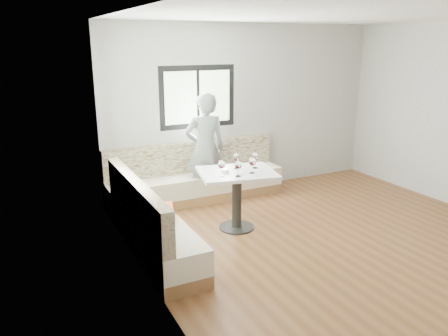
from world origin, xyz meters
The scene contains 10 objects.
room centered at (-0.08, 0.08, 1.41)m, with size 5.01×5.01×2.81m.
banquette centered at (-1.59, 1.63, 0.33)m, with size 2.90×2.80×0.95m.
table centered at (-0.99, 0.99, 0.62)m, with size 1.15×0.98×0.82m.
person centered at (-0.96, 2.09, 0.88)m, with size 0.65×0.42×1.77m, color slate.
olive_ramekin centered at (-1.16, 1.03, 0.85)m, with size 0.11×0.11×0.04m.
wine_glass_a centered at (-1.28, 0.88, 0.98)m, with size 0.10×0.10×0.22m.
wine_glass_b centered at (-1.09, 0.78, 0.98)m, with size 0.10×0.10×0.22m.
wine_glass_c centered at (-0.85, 0.83, 0.98)m, with size 0.10×0.10×0.22m.
wine_glass_d centered at (-0.94, 1.10, 0.98)m, with size 0.10×0.10×0.22m.
wine_glass_e centered at (-0.69, 1.03, 0.98)m, with size 0.10×0.10×0.22m.
Camera 1 is at (-3.68, -3.95, 2.50)m, focal length 35.00 mm.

